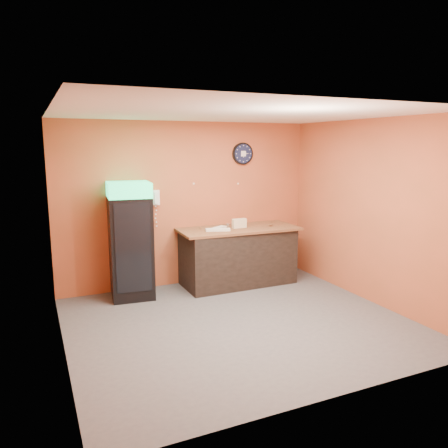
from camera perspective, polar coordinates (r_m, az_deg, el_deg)
floor at (r=6.15m, az=1.93°, el=-12.75°), size 4.50×4.50×0.00m
back_wall at (r=7.57m, az=-4.67°, el=2.62°), size 4.50×0.02×2.80m
left_wall at (r=5.18m, az=-20.93°, el=-1.60°), size 0.02×4.00×2.80m
right_wall at (r=7.03m, az=18.73°, el=1.51°), size 0.02×4.00×2.80m
ceiling at (r=5.67m, az=2.11°, el=14.26°), size 4.50×4.00×0.02m
beverage_cooler at (r=7.00m, az=-11.99°, el=-2.37°), size 0.70×0.71×1.84m
prep_counter at (r=7.65m, az=1.83°, el=-4.31°), size 1.92×0.86×0.96m
wall_clock at (r=7.88m, az=2.46°, el=9.17°), size 0.39×0.06×0.39m
wall_phone at (r=7.33m, az=-8.96°, el=3.43°), size 0.13×0.11×0.25m
butcher_paper at (r=7.54m, az=1.85°, el=-0.64°), size 2.09×0.98×0.04m
sub_roll_stack at (r=7.51m, az=2.01°, el=0.09°), size 0.25×0.09×0.16m
wrapped_sandwich_left at (r=7.25m, az=-1.30°, el=-0.75°), size 0.30×0.17×0.04m
wrapped_sandwich_mid at (r=7.25m, az=-0.29°, el=-0.75°), size 0.30×0.19×0.04m
wrapped_sandwich_right at (r=7.40m, az=-0.63°, el=-0.52°), size 0.30×0.24×0.04m
kitchen_tool at (r=7.60m, az=0.54°, el=-0.15°), size 0.06×0.06×0.06m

